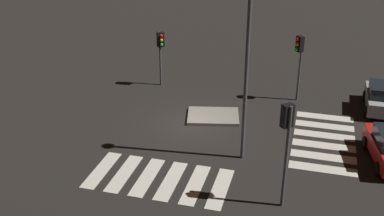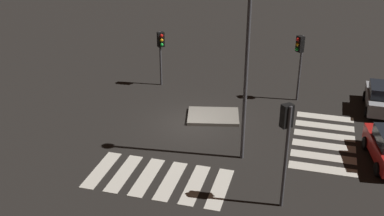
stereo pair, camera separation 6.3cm
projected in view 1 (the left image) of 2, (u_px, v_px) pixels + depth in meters
name	position (u px, v px, depth m)	size (l,w,h in m)	color
ground_plane	(192.00, 124.00, 26.61)	(80.00, 80.00, 0.00)	black
traffic_island	(213.00, 116.00, 27.30)	(3.35, 2.80, 0.18)	gray
car_silver	(381.00, 97.00, 27.90)	(1.88, 3.93, 1.70)	#9EA0A5
traffic_light_north	(299.00, 52.00, 28.21)	(0.53, 0.54, 4.17)	#47474C
traffic_light_east	(286.00, 131.00, 18.44)	(0.54, 0.53, 4.62)	#47474C
traffic_light_west	(161.00, 46.00, 30.54)	(0.54, 0.53, 3.71)	#47474C
street_lamp	(248.00, 45.00, 20.82)	(0.56, 0.56, 8.70)	#47474C
crosswalk_near	(159.00, 179.00, 21.59)	(6.45, 3.20, 0.02)	silver
crosswalk_side	(324.00, 140.00, 24.87)	(3.20, 6.45, 0.02)	silver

